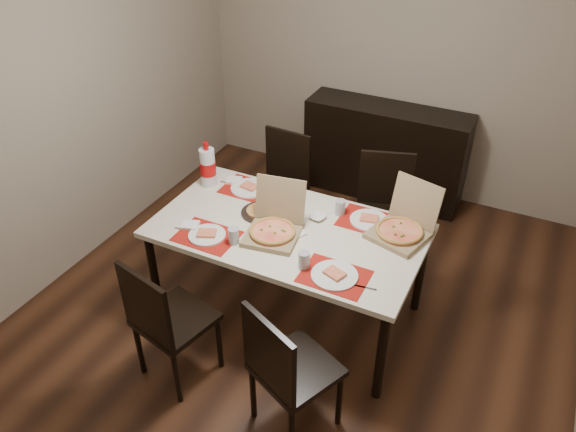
% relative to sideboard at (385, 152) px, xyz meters
% --- Properties ---
extents(ground, '(3.80, 4.00, 0.02)m').
position_rel_sideboard_xyz_m(ground, '(0.00, -1.78, -0.46)').
color(ground, '#432514').
rests_on(ground, ground).
extents(room_walls, '(3.84, 4.02, 2.62)m').
position_rel_sideboard_xyz_m(room_walls, '(0.00, -1.35, 1.28)').
color(room_walls, gray).
rests_on(room_walls, ground).
extents(sideboard, '(1.50, 0.40, 0.90)m').
position_rel_sideboard_xyz_m(sideboard, '(0.00, 0.00, 0.00)').
color(sideboard, black).
rests_on(sideboard, ground).
extents(dining_table, '(1.80, 1.00, 0.75)m').
position_rel_sideboard_xyz_m(dining_table, '(-0.09, -1.88, 0.23)').
color(dining_table, beige).
rests_on(dining_table, ground).
extents(chair_near_left, '(0.51, 0.51, 0.93)m').
position_rel_sideboard_xyz_m(chair_near_left, '(-0.48, -2.76, 0.06)').
color(chair_near_left, black).
rests_on(chair_near_left, ground).
extents(chair_near_right, '(0.56, 0.56, 0.93)m').
position_rel_sideboard_xyz_m(chair_near_right, '(0.34, -2.77, 0.06)').
color(chair_near_right, black).
rests_on(chair_near_right, ground).
extents(chair_far_left, '(0.45, 0.45, 0.93)m').
position_rel_sideboard_xyz_m(chair_far_left, '(-0.59, -1.01, 0.06)').
color(chair_far_left, black).
rests_on(chair_far_left, ground).
extents(chair_far_right, '(0.53, 0.53, 0.93)m').
position_rel_sideboard_xyz_m(chair_far_right, '(0.31, -0.99, 0.06)').
color(chair_far_right, black).
rests_on(chair_far_right, ground).
extents(setting_near_left, '(0.48, 0.30, 0.11)m').
position_rel_sideboard_xyz_m(setting_near_left, '(-0.49, -2.19, 0.32)').
color(setting_near_left, '#AB120B').
rests_on(setting_near_left, dining_table).
extents(setting_near_right, '(0.50, 0.30, 0.11)m').
position_rel_sideboard_xyz_m(setting_near_right, '(0.33, -2.20, 0.32)').
color(setting_near_right, '#AB120B').
rests_on(setting_near_right, dining_table).
extents(setting_far_left, '(0.48, 0.30, 0.11)m').
position_rel_sideboard_xyz_m(setting_far_left, '(-0.54, -1.58, 0.32)').
color(setting_far_left, '#AB120B').
rests_on(setting_far_left, dining_table).
extents(setting_far_right, '(0.47, 0.30, 0.11)m').
position_rel_sideboard_xyz_m(setting_far_right, '(0.32, -1.57, 0.32)').
color(setting_far_right, '#AB120B').
rests_on(setting_far_right, dining_table).
extents(napkin_loose, '(0.16, 0.16, 0.02)m').
position_rel_sideboard_xyz_m(napkin_loose, '(-0.01, -1.92, 0.31)').
color(napkin_loose, white).
rests_on(napkin_loose, dining_table).
extents(pizza_box_center, '(0.39, 0.43, 0.34)m').
position_rel_sideboard_xyz_m(pizza_box_center, '(-0.14, -1.98, 0.36)').
color(pizza_box_center, '#8B7450').
rests_on(pizza_box_center, dining_table).
extents(pizza_box_right, '(0.43, 0.46, 0.35)m').
position_rel_sideboard_xyz_m(pizza_box_right, '(0.62, -1.61, 0.36)').
color(pizza_box_right, '#8B7450').
rests_on(pizza_box_right, dining_table).
extents(faina_plate, '(0.27, 0.27, 0.03)m').
position_rel_sideboard_xyz_m(faina_plate, '(-0.34, -1.81, 0.31)').
color(faina_plate, black).
rests_on(faina_plate, dining_table).
extents(dip_bowl, '(0.13, 0.13, 0.03)m').
position_rel_sideboard_xyz_m(dip_bowl, '(0.05, -1.69, 0.31)').
color(dip_bowl, white).
rests_on(dip_bowl, dining_table).
extents(soda_bottle, '(0.12, 0.12, 0.35)m').
position_rel_sideboard_xyz_m(soda_bottle, '(-0.87, -1.64, 0.45)').
color(soda_bottle, silver).
rests_on(soda_bottle, dining_table).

